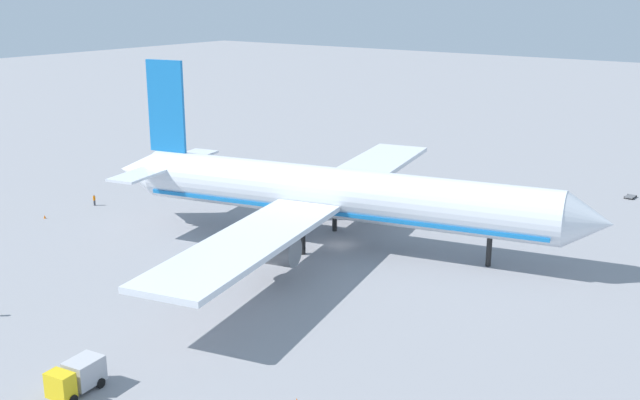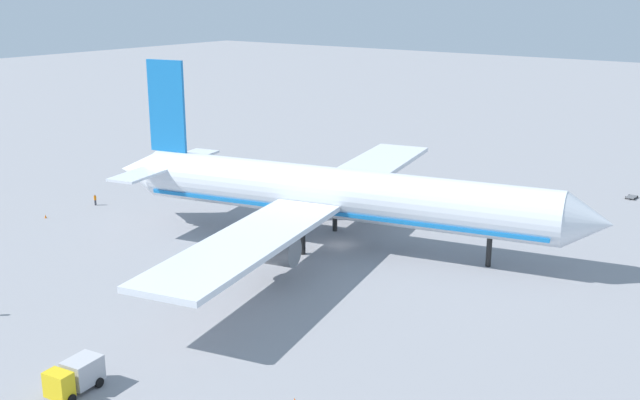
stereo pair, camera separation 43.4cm
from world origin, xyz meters
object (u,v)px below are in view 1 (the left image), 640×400
(airliner, at_px, (331,194))
(traffic_cone_2, at_px, (45,217))
(service_truck_2, at_px, (77,376))
(baggage_cart_0, at_px, (630,197))
(ground_worker_1, at_px, (94,200))

(airliner, bearing_deg, traffic_cone_2, -159.35)
(service_truck_2, height_order, traffic_cone_2, service_truck_2)
(airliner, relative_size, traffic_cone_2, 137.75)
(baggage_cart_0, bearing_deg, traffic_cone_2, -137.08)
(traffic_cone_2, bearing_deg, baggage_cart_0, 42.92)
(airliner, relative_size, ground_worker_1, 42.25)
(ground_worker_1, bearing_deg, traffic_cone_2, -92.20)
(airliner, xyz_separation_m, traffic_cone_2, (-42.61, -16.06, -6.89))
(traffic_cone_2, bearing_deg, service_truck_2, -31.99)
(service_truck_2, bearing_deg, traffic_cone_2, 148.01)
(airliner, distance_m, service_truck_2, 46.44)
(airliner, bearing_deg, ground_worker_1, -170.70)
(service_truck_2, relative_size, traffic_cone_2, 9.69)
(airliner, relative_size, service_truck_2, 14.21)
(airliner, distance_m, baggage_cart_0, 56.66)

